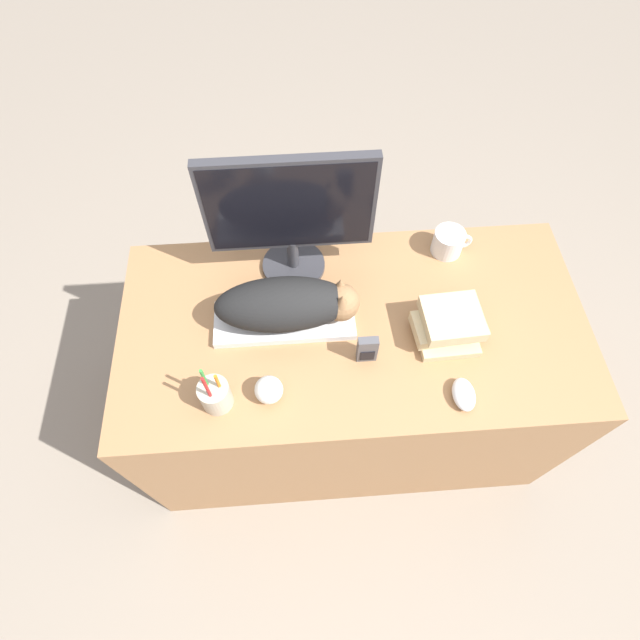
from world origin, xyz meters
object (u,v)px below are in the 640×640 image
pen_cup (215,395)px  book_stack (450,325)px  baseball (269,390)px  computer_mouse (464,394)px  phone (367,349)px  keyboard (285,320)px  coffee_mug (449,242)px  cat (290,304)px  monitor (290,213)px

pen_cup → book_stack: 0.69m
baseball → computer_mouse: bearing=-4.7°
baseball → phone: (0.28, 0.10, 0.01)m
keyboard → phone: bearing=-30.6°
keyboard → phone: phone is taller
computer_mouse → book_stack: book_stack is taller
pen_cup → book_stack: (0.67, 0.17, 0.00)m
coffee_mug → phone: bearing=-129.7°
cat → computer_mouse: cat is taller
computer_mouse → phone: size_ratio=0.94×
baseball → book_stack: (0.53, 0.16, 0.01)m
coffee_mug → phone: size_ratio=1.23×
coffee_mug → baseball: bearing=-141.4°
keyboard → computer_mouse: (0.48, -0.28, 0.01)m
pen_cup → cat: bearing=48.4°
cat → phone: size_ratio=3.99×
coffee_mug → pen_cup: 0.88m
coffee_mug → computer_mouse: bearing=-96.7°
monitor → computer_mouse: (0.45, -0.48, -0.23)m
phone → computer_mouse: bearing=-29.2°
pen_cup → phone: pen_cup is taller
book_stack → keyboard: bearing=171.0°
pen_cup → baseball: size_ratio=2.50×
computer_mouse → pen_cup: bearing=177.0°
computer_mouse → pen_cup: pen_cup is taller
phone → baseball: bearing=-160.9°
phone → monitor: bearing=119.5°
computer_mouse → coffee_mug: bearing=83.3°
cat → coffee_mug: 0.58m
computer_mouse → coffee_mug: coffee_mug is taller
monitor → phone: size_ratio=4.62×
monitor → computer_mouse: monitor is taller
monitor → phone: bearing=-60.5°
baseball → book_stack: book_stack is taller
pen_cup → phone: bearing=14.0°
book_stack → pen_cup: bearing=-166.1°
cat → coffee_mug: (0.52, 0.24, -0.06)m
keyboard → baseball: baseball is taller
computer_mouse → pen_cup: size_ratio=0.50×
cat → monitor: size_ratio=0.86×
keyboard → pen_cup: (-0.19, -0.24, 0.04)m
keyboard → computer_mouse: computer_mouse is taller
baseball → phone: bearing=19.1°
phone → coffee_mug: bearing=50.3°
keyboard → pen_cup: bearing=-128.6°
cat → book_stack: 0.47m
keyboard → cat: cat is taller
computer_mouse → phone: phone is taller
coffee_mug → baseball: size_ratio=1.65×
keyboard → phone: size_ratio=4.01×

